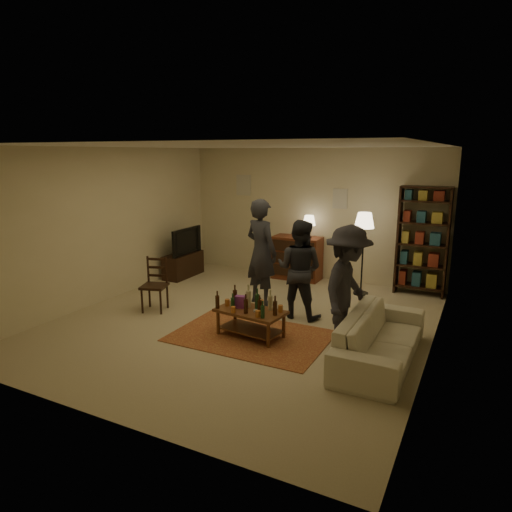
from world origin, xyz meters
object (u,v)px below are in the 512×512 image
Objects in this scene: coffee_table at (250,312)px; sofa at (380,338)px; person_by_sofa at (347,289)px; person_right at (299,269)px; tv_stand at (183,259)px; dresser at (297,257)px; person_left at (261,252)px; floor_lamp at (364,226)px; bookshelf at (422,240)px; dining_chair at (155,282)px.

coffee_table is 1.84m from sofa.
sofa is at bearing -104.22° from person_by_sofa.
person_by_sofa is (1.02, -0.87, 0.05)m from person_right.
person_by_sofa reaches higher than sofa.
dresser is (2.25, 0.91, 0.09)m from tv_stand.
person_left is (-2.36, 1.34, 0.62)m from sofa.
dresser is at bearing 22.07° from tv_stand.
person_left is 0.90m from person_right.
person_by_sofa is at bearing 73.47° from sofa.
floor_lamp is at bearing -108.60° from person_right.
bookshelf reaches higher than dresser.
dresser is 0.67× the size of bookshelf.
coffee_table is 0.56× the size of person_left.
bookshelf is (2.44, 0.07, 0.56)m from dresser.
dining_chair is at bearing -116.16° from dresser.
bookshelf reaches higher than person_right.
bookshelf is 0.97× the size of sofa.
tv_stand is at bearing -19.22° from person_right.
tv_stand is 0.62× the size of person_by_sofa.
sofa is (3.80, -0.24, -0.18)m from dining_chair.
dresser is 0.80× the size of person_by_sofa.
coffee_table is at bearing -120.14° from bookshelf.
bookshelf reaches higher than person_left.
tv_stand is at bearing -172.88° from floor_lamp.
dining_chair is 0.46× the size of bookshelf.
person_right reaches higher than tv_stand.
person_right is at bearing -125.94° from bookshelf.
person_right is (3.12, -1.18, 0.41)m from tv_stand.
person_right is at bearing 56.25° from sofa.
coffee_table is 3.23m from dresser.
tv_stand reaches higher than dining_chair.
bookshelf is at bearing 1.57° from dresser.
bookshelf is 3.09m from person_by_sofa.
person_left is 2.21m from person_by_sofa.
dining_chair is 0.50× the size of person_left.
tv_stand is (-0.84, 1.96, -0.09)m from dining_chair.
dresser is at bearing 37.54° from sofa.
dresser is 0.65× the size of sofa.
bookshelf is at bearing -124.42° from person_right.
dining_chair is at bearing 86.32° from sofa.
coffee_table is 0.77× the size of dresser.
dining_chair is 0.60× the size of floor_lamp.
bookshelf is at bearing 11.80° from tv_stand.
sofa is 1.23× the size of person_by_sofa.
coffee_table is 1.13× the size of dining_chair.
person_left is (1.45, 1.09, 0.44)m from dining_chair.
person_left is at bearing -19.53° from person_right.
person_by_sofa reaches higher than dining_chair.
dining_chair is at bearing 20.25° from person_right.
person_by_sofa is (1.86, -1.19, -0.08)m from person_left.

